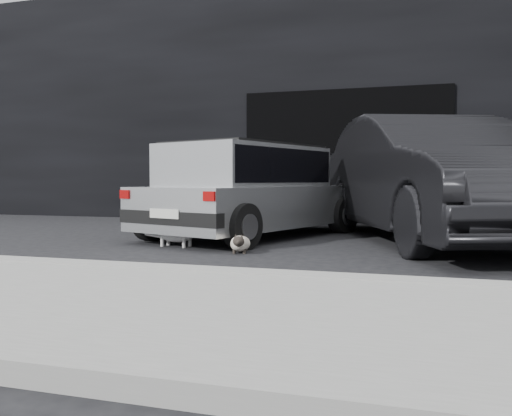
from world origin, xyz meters
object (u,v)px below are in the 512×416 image
(cat_white, at_px, (178,232))
(cat_siamese, at_px, (240,243))
(second_car, at_px, (432,178))
(silver_hatchback, at_px, (250,187))

(cat_white, bearing_deg, cat_siamese, 79.50)
(second_car, xyz_separation_m, cat_white, (-3.04, -1.45, -0.68))
(second_car, distance_m, cat_siamese, 2.86)
(silver_hatchback, height_order, cat_siamese, silver_hatchback)
(cat_white, bearing_deg, silver_hatchback, 167.80)
(second_car, relative_size, cat_siamese, 7.84)
(cat_white, bearing_deg, second_car, 123.23)
(silver_hatchback, bearing_deg, cat_siamese, -57.08)
(second_car, relative_size, cat_white, 6.41)
(silver_hatchback, bearing_deg, second_car, 20.63)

